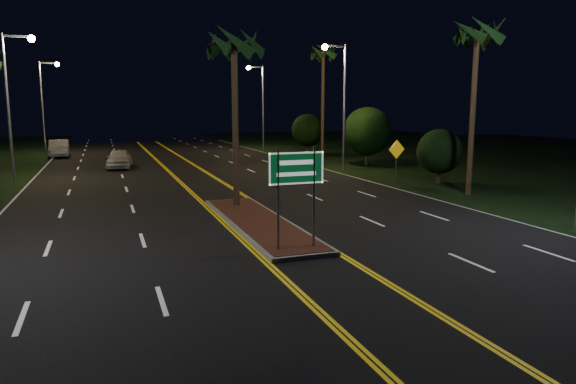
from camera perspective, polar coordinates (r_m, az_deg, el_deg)
name	(u,v)px	position (r m, az deg, el deg)	size (l,w,h in m)	color
ground	(333,279)	(14.01, 5.02, -9.65)	(120.00, 120.00, 0.00)	black
grass_right	(516,158)	(51.56, 24.01, 3.47)	(40.00, 110.00, 0.01)	black
median_island	(258,222)	(20.31, -3.30, -3.38)	(2.25, 10.25, 0.17)	gray
highway_sign	(296,178)	(15.97, 0.93, 1.61)	(1.80, 0.08, 3.20)	gray
streetlight_left_mid	(13,90)	(36.36, -28.20, 9.99)	(1.91, 0.44, 9.00)	gray
streetlight_left_far	(46,96)	(56.23, -25.32, 9.58)	(1.91, 0.44, 9.00)	gray
streetlight_right_mid	(340,92)	(37.69, 5.78, 10.97)	(1.91, 0.44, 9.00)	gray
streetlight_right_far	(260,97)	(56.40, -3.17, 10.45)	(1.91, 0.44, 9.00)	gray
palm_median	(234,44)	(23.35, -6.02, 15.99)	(2.40, 2.40, 8.30)	#382819
palm_right_near	(477,34)	(28.73, 20.29, 16.10)	(2.40, 2.40, 9.30)	#382819
palm_right_far	(323,54)	(46.09, 3.95, 15.04)	(2.40, 2.40, 10.30)	#382819
shrub_near	(439,151)	(32.38, 16.47, 4.34)	(2.70, 2.70, 3.30)	#382819
shrub_mid	(367,131)	(41.04, 8.79, 6.68)	(3.78, 3.78, 4.62)	#382819
shrub_far	(308,130)	(51.83, 2.19, 6.88)	(3.24, 3.24, 3.96)	#382819
car_near	(119,157)	(41.19, -18.24, 3.72)	(2.20, 5.13, 1.71)	silver
car_far	(59,147)	(52.82, -24.09, 4.59)	(2.37, 5.53, 1.84)	silver
warning_sign	(396,155)	(31.26, 11.96, 4.01)	(1.12, 0.13, 2.68)	gray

